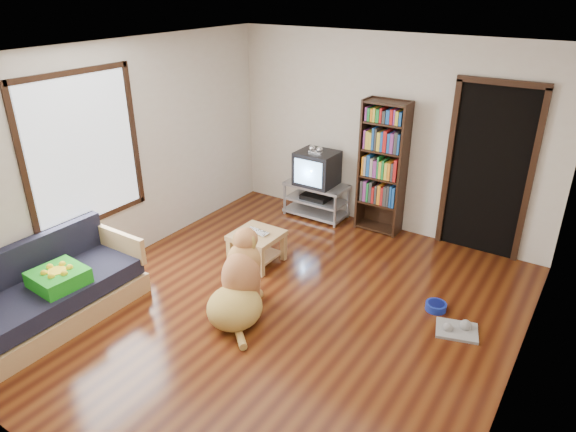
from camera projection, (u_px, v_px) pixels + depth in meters
The scene contains 18 objects.
ground at pixel (281, 309), 5.44m from camera, with size 5.00×5.00×0.00m, color #5A290F.
ceiling at pixel (280, 55), 4.34m from camera, with size 5.00×5.00×0.00m, color white.
wall_back at pixel (386, 135), 6.78m from camera, with size 4.50×4.50×0.00m, color beige.
wall_front at pixel (41, 335), 2.99m from camera, with size 4.50×4.50×0.00m, color beige.
wall_left at pixel (122, 156), 6.01m from camera, with size 5.00×5.00×0.00m, color beige.
wall_right at pixel (534, 261), 3.77m from camera, with size 5.00×5.00×0.00m, color beige.
green_cushion at pixel (59, 277), 5.07m from camera, with size 0.47×0.47×0.16m, color green.
laptop at pixel (255, 233), 6.15m from camera, with size 0.30×0.19×0.02m, color silver.
dog_bowl at pixel (436, 306), 5.42m from camera, with size 0.22×0.22×0.08m, color navy.
grey_rag at pixel (457, 330), 5.09m from camera, with size 0.40×0.32×0.03m, color gray.
window at pixel (83, 150), 5.54m from camera, with size 0.03×1.46×1.70m.
doorway at pixel (489, 167), 6.17m from camera, with size 1.03×0.05×2.19m.
tv_stand at pixel (316, 199), 7.48m from camera, with size 0.90×0.45×0.50m.
crt_tv at pixel (318, 167), 7.29m from camera, with size 0.55×0.52×0.58m.
bookshelf at pixel (383, 161), 6.77m from camera, with size 0.60×0.30×1.80m.
sofa at pixel (53, 295), 5.21m from camera, with size 0.80×1.80×0.80m.
coffee_table at pixel (257, 242), 6.22m from camera, with size 0.55×0.55×0.40m.
dog at pixel (239, 286), 5.24m from camera, with size 0.74×1.00×0.90m.
Camera 1 is at (2.54, -3.73, 3.19)m, focal length 32.00 mm.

